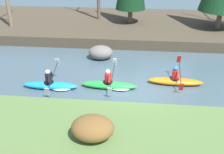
{
  "coord_description": "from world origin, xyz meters",
  "views": [
    {
      "loc": [
        0.09,
        -10.92,
        6.3
      ],
      "look_at": [
        -1.06,
        0.4,
        0.55
      ],
      "focal_mm": 42.0,
      "sensor_mm": 36.0,
      "label": 1
    }
  ],
  "objects_px": {
    "kayaker_middle": "(111,85)",
    "kayaker_trailing": "(52,85)",
    "kayaker_lead": "(176,81)",
    "boulder_midstream": "(101,52)"
  },
  "relations": [
    {
      "from": "kayaker_trailing",
      "to": "boulder_midstream",
      "type": "distance_m",
      "value": 4.37
    },
    {
      "from": "kayaker_middle",
      "to": "kayaker_trailing",
      "type": "height_order",
      "value": "same"
    },
    {
      "from": "kayaker_lead",
      "to": "kayaker_trailing",
      "type": "bearing_deg",
      "value": -168.52
    },
    {
      "from": "kayaker_lead",
      "to": "boulder_midstream",
      "type": "bearing_deg",
      "value": 146.97
    },
    {
      "from": "kayaker_lead",
      "to": "kayaker_middle",
      "type": "height_order",
      "value": "same"
    },
    {
      "from": "kayaker_middle",
      "to": "kayaker_trailing",
      "type": "bearing_deg",
      "value": -172.23
    },
    {
      "from": "kayaker_middle",
      "to": "kayaker_trailing",
      "type": "relative_size",
      "value": 1.0
    },
    {
      "from": "kayaker_lead",
      "to": "boulder_midstream",
      "type": "distance_m",
      "value": 5.13
    },
    {
      "from": "kayaker_lead",
      "to": "kayaker_middle",
      "type": "bearing_deg",
      "value": -165.5
    },
    {
      "from": "kayaker_trailing",
      "to": "boulder_midstream",
      "type": "bearing_deg",
      "value": 64.74
    }
  ]
}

